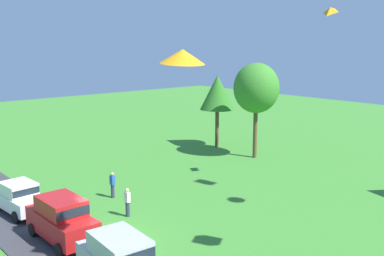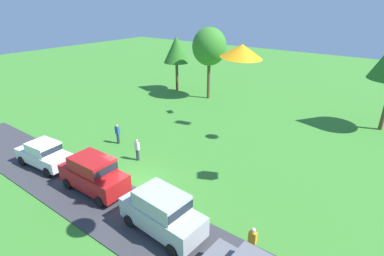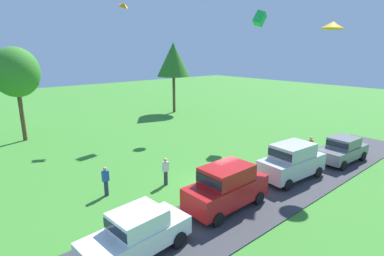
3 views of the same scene
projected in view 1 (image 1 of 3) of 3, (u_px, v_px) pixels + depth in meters
The scene contains 10 objects.
ground_plane at pixel (110, 240), 22.98m from camera, with size 120.00×120.00×0.00m, color #3D842D.
pavement_strip at pixel (67, 254), 21.46m from camera, with size 36.00×4.40×0.06m, color #38383D.
car_sedan_near_entrance at pixel (19, 196), 26.51m from camera, with size 4.53×2.23×1.84m.
car_suv_by_flagpole at pixel (62, 218), 22.61m from camera, with size 4.63×2.11×2.28m.
person_watching_sky at pixel (112, 185), 29.17m from camera, with size 0.36×0.24×1.71m.
person_on_lawn at pixel (127, 202), 26.00m from camera, with size 0.36×0.24×1.71m.
tree_far_left at pixel (217, 93), 42.74m from camera, with size 3.30×3.30×6.97m.
tree_right_of_center at pixel (256, 88), 38.49m from camera, with size 3.93×3.93×8.30m.
kite_diamond_trailing_tail at pixel (330, 10), 28.58m from camera, with size 0.75×0.93×0.35m, color orange.
kite_delta_over_trees at pixel (183, 56), 13.93m from camera, with size 1.43×1.43×0.45m, color orange.
Camera 1 is at (19.02, -10.86, 9.97)m, focal length 42.00 mm.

